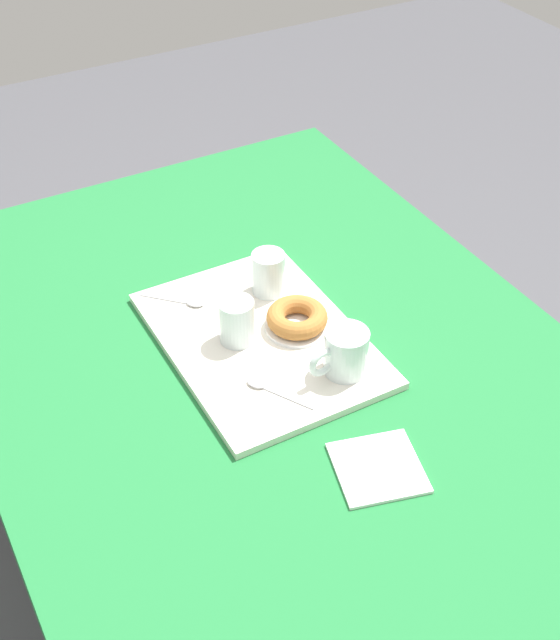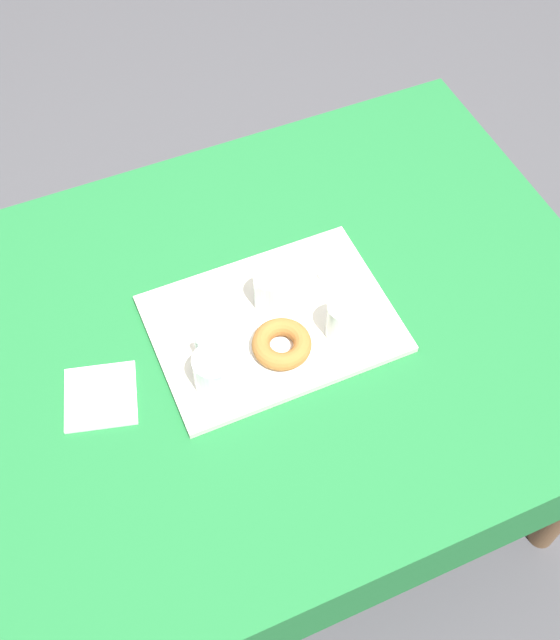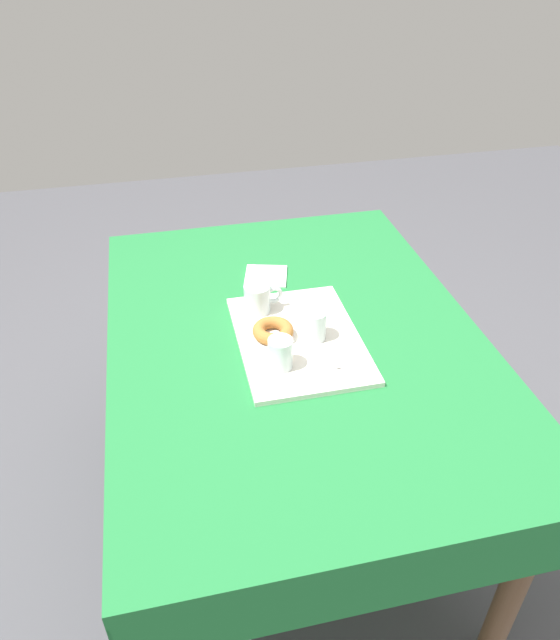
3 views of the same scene
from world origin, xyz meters
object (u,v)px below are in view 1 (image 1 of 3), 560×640
tea_mug_left (345,353)px  water_glass_near (237,323)px  dining_table (270,389)px  teaspoon_near (188,302)px  donut_plate_left (297,326)px  water_glass_far (268,275)px  teaspoon_far (264,386)px  serving_tray (262,339)px  sugar_donut_left (297,317)px  paper_napkin (378,468)px

tea_mug_left → water_glass_near: bearing=37.4°
dining_table → water_glass_near: size_ratio=16.71×
water_glass_near → teaspoon_near: 0.14m
water_glass_near → donut_plate_left: (-0.02, -0.11, -0.03)m
tea_mug_left → teaspoon_near: tea_mug_left is taller
tea_mug_left → donut_plate_left: tea_mug_left is taller
water_glass_far → teaspoon_far: (-0.22, 0.13, -0.03)m
serving_tray → sugar_donut_left: size_ratio=4.10×
teaspoon_near → teaspoon_far: size_ratio=0.86×
water_glass_near → teaspoon_far: size_ratio=0.71×
teaspoon_near → water_glass_near: bearing=-30.9°
tea_mug_left → paper_napkin: size_ratio=0.88×
tea_mug_left → water_glass_far: (0.25, 0.01, -0.00)m
serving_tray → teaspoon_near: teaspoon_near is taller
sugar_donut_left → paper_napkin: sugar_donut_left is taller
dining_table → tea_mug_left: (-0.11, -0.08, 0.14)m
water_glass_near → donut_plate_left: water_glass_near is taller
tea_mug_left → water_glass_far: same height
serving_tray → water_glass_near: (0.01, 0.04, 0.04)m
serving_tray → water_glass_near: size_ratio=5.41×
serving_tray → paper_napkin: bearing=-177.3°
water_glass_near → water_glass_far: same height
tea_mug_left → paper_napkin: 0.21m
dining_table → tea_mug_left: size_ratio=12.22×
dining_table → water_glass_far: size_ratio=16.71×
serving_tray → teaspoon_near: size_ratio=4.42×
water_glass_near → sugar_donut_left: water_glass_near is taller
dining_table → paper_napkin: 0.32m
teaspoon_far → paper_napkin: size_ratio=0.91×
teaspoon_far → tea_mug_left: bearing=-132.2°
water_glass_near → sugar_donut_left: 0.11m
serving_tray → donut_plate_left: donut_plate_left is taller
tea_mug_left → paper_napkin: bearing=162.4°
teaspoon_far → paper_napkin: (-0.22, -0.07, -0.02)m
dining_table → water_glass_near: bearing=40.9°
sugar_donut_left → water_glass_far: bearing=-3.3°
teaspoon_far → teaspoon_near: bearing=-26.4°
tea_mug_left → water_glass_near: 0.20m
water_glass_far → donut_plate_left: bearing=176.7°
teaspoon_far → serving_tray: bearing=-57.2°
serving_tray → tea_mug_left: bearing=-151.8°
donut_plate_left → dining_table: bearing=108.1°
tea_mug_left → donut_plate_left: 0.14m
water_glass_near → water_glass_far: 0.15m
water_glass_far → sugar_donut_left: water_glass_far is taller
serving_tray → teaspoon_near: (0.15, 0.08, 0.01)m
serving_tray → teaspoon_far: (-0.12, 0.06, 0.01)m
tea_mug_left → water_glass_near: (0.16, 0.12, -0.00)m
serving_tray → water_glass_far: size_ratio=5.41×
paper_napkin → tea_mug_left: bearing=-17.6°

